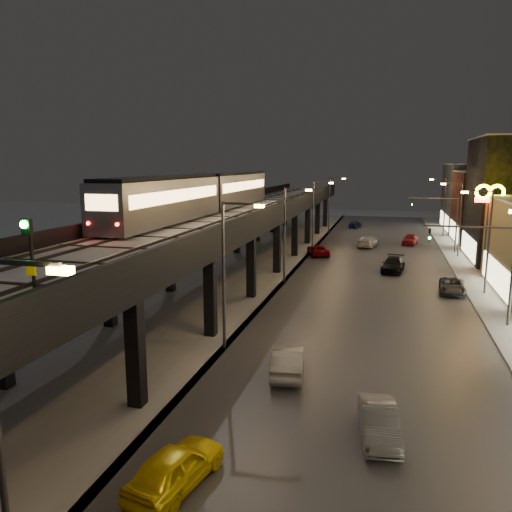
# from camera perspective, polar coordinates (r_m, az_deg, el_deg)

# --- Properties ---
(ground) EXTENTS (220.00, 220.00, 0.00)m
(ground) POSITION_cam_1_polar(r_m,az_deg,el_deg) (20.25, -14.31, -23.29)
(ground) COLOR silver
(road_surface) EXTENTS (17.00, 120.00, 0.06)m
(road_surface) POSITION_cam_1_polar(r_m,az_deg,el_deg) (50.78, 13.26, -2.44)
(road_surface) COLOR #46474D
(road_surface) RESTS_ON ground
(sidewalk_right) EXTENTS (4.00, 120.00, 0.14)m
(sidewalk_right) POSITION_cam_1_polar(r_m,az_deg,el_deg) (51.53, 24.45, -2.88)
(sidewalk_right) COLOR #9FA1A8
(sidewalk_right) RESTS_ON ground
(under_viaduct_pavement) EXTENTS (11.00, 120.00, 0.06)m
(under_viaduct_pavement) POSITION_cam_1_polar(r_m,az_deg,el_deg) (52.83, -1.53, -1.66)
(under_viaduct_pavement) COLOR #9FA1A8
(under_viaduct_pavement) RESTS_ON ground
(elevated_viaduct) EXTENTS (9.00, 100.00, 6.30)m
(elevated_viaduct) POSITION_cam_1_polar(r_m,az_deg,el_deg) (48.94, -2.60, 3.99)
(elevated_viaduct) COLOR black
(elevated_viaduct) RESTS_ON ground
(viaduct_trackbed) EXTENTS (8.40, 100.00, 0.32)m
(viaduct_trackbed) POSITION_cam_1_polar(r_m,az_deg,el_deg) (48.98, -2.58, 4.90)
(viaduct_trackbed) COLOR #B2B7C1
(viaduct_trackbed) RESTS_ON elevated_viaduct
(viaduct_parapet_streetside) EXTENTS (0.30, 100.00, 1.10)m
(viaduct_parapet_streetside) POSITION_cam_1_polar(r_m,az_deg,el_deg) (47.85, 2.44, 5.33)
(viaduct_parapet_streetside) COLOR black
(viaduct_parapet_streetside) RESTS_ON elevated_viaduct
(viaduct_parapet_far) EXTENTS (0.30, 100.00, 1.10)m
(viaduct_parapet_far) POSITION_cam_1_polar(r_m,az_deg,el_deg) (50.43, -7.30, 5.52)
(viaduct_parapet_far) COLOR black
(viaduct_parapet_far) RESTS_ON elevated_viaduct
(building_e) EXTENTS (12.20, 12.20, 10.16)m
(building_e) POSITION_cam_1_polar(r_m,az_deg,el_deg) (78.30, 26.26, 4.97)
(building_e) COLOR maroon
(building_e) RESTS_ON ground
(building_f) EXTENTS (12.20, 16.20, 11.16)m
(building_f) POSITION_cam_1_polar(r_m,az_deg,el_deg) (92.00, 24.62, 6.08)
(building_f) COLOR #36373C
(building_f) RESTS_ON ground
(streetlight_left_0) EXTENTS (2.57, 0.28, 9.00)m
(streetlight_left_0) POSITION_cam_1_polar(r_m,az_deg,el_deg) (14.41, -26.87, -14.96)
(streetlight_left_0) COLOR #38383A
(streetlight_left_0) RESTS_ON ground
(streetlight_left_1) EXTENTS (2.57, 0.28, 9.00)m
(streetlight_left_1) POSITION_cam_1_polar(r_m,az_deg,el_deg) (29.58, -3.24, -1.06)
(streetlight_left_1) COLOR #38383A
(streetlight_left_1) RESTS_ON ground
(streetlight_left_2) EXTENTS (2.57, 0.28, 9.00)m
(streetlight_left_2) POSITION_cam_1_polar(r_m,az_deg,el_deg) (46.80, 3.62, 3.21)
(streetlight_left_2) COLOR #38383A
(streetlight_left_2) RESTS_ON ground
(streetlight_right_2) EXTENTS (2.56, 0.28, 9.00)m
(streetlight_right_2) POSITION_cam_1_polar(r_m,az_deg,el_deg) (46.63, 24.78, 2.23)
(streetlight_right_2) COLOR #38383A
(streetlight_right_2) RESTS_ON ground
(streetlight_left_3) EXTENTS (2.57, 0.28, 9.00)m
(streetlight_left_3) POSITION_cam_1_polar(r_m,az_deg,el_deg) (64.45, 6.78, 5.16)
(streetlight_left_3) COLOR #38383A
(streetlight_left_3) RESTS_ON ground
(streetlight_right_3) EXTENTS (2.56, 0.28, 9.00)m
(streetlight_right_3) POSITION_cam_1_polar(r_m,az_deg,el_deg) (64.32, 22.12, 4.45)
(streetlight_right_3) COLOR #38383A
(streetlight_right_3) RESTS_ON ground
(streetlight_left_4) EXTENTS (2.57, 0.28, 9.00)m
(streetlight_left_4) POSITION_cam_1_polar(r_m,az_deg,el_deg) (82.25, 8.58, 6.26)
(streetlight_left_4) COLOR #38383A
(streetlight_left_4) RESTS_ON ground
(streetlight_right_4) EXTENTS (2.56, 0.28, 9.00)m
(streetlight_right_4) POSITION_cam_1_polar(r_m,az_deg,el_deg) (82.15, 20.61, 5.70)
(streetlight_right_4) COLOR #38383A
(streetlight_right_4) RESTS_ON ground
(traffic_light_rig_a) EXTENTS (6.10, 0.34, 7.00)m
(traffic_light_rig_a) POSITION_cam_1_polar(r_m,az_deg,el_deg) (37.83, 25.62, -0.68)
(traffic_light_rig_a) COLOR #38383A
(traffic_light_rig_a) RESTS_ON ground
(traffic_light_rig_b) EXTENTS (6.10, 0.34, 7.00)m
(traffic_light_rig_b) POSITION_cam_1_polar(r_m,az_deg,el_deg) (67.25, 21.02, 4.12)
(traffic_light_rig_b) COLOR #38383A
(traffic_light_rig_b) RESTS_ON ground
(subway_train) EXTENTS (3.01, 36.19, 3.60)m
(subway_train) POSITION_cam_1_polar(r_m,az_deg,el_deg) (48.52, -5.85, 7.20)
(subway_train) COLOR gray
(subway_train) RESTS_ON viaduct_trackbed
(rail_signal) EXTENTS (0.33, 0.42, 2.88)m
(rail_signal) POSITION_cam_1_polar(r_m,az_deg,el_deg) (16.98, -24.50, 1.10)
(rail_signal) COLOR black
(rail_signal) RESTS_ON viaduct_trackbed
(car_taxi) EXTENTS (2.62, 4.60, 1.48)m
(car_taxi) POSITION_cam_1_polar(r_m,az_deg,el_deg) (19.05, -9.18, -22.81)
(car_taxi) COLOR yellow
(car_taxi) RESTS_ON ground
(car_near_white) EXTENTS (2.21, 4.75, 1.51)m
(car_near_white) POSITION_cam_1_polar(r_m,az_deg,el_deg) (27.32, 3.68, -11.90)
(car_near_white) COLOR #A5A5A5
(car_near_white) RESTS_ON ground
(car_mid_silver) EXTENTS (3.57, 5.20, 1.32)m
(car_mid_silver) POSITION_cam_1_polar(r_m,az_deg,el_deg) (61.76, 7.11, 0.63)
(car_mid_silver) COLOR maroon
(car_mid_silver) RESTS_ON ground
(car_mid_dark) EXTENTS (3.12, 5.59, 1.53)m
(car_mid_dark) POSITION_cam_1_polar(r_m,az_deg,el_deg) (69.29, 12.67, 1.62)
(car_mid_dark) COLOR silver
(car_mid_dark) RESTS_ON ground
(car_far_white) EXTENTS (2.35, 3.94, 1.26)m
(car_far_white) POSITION_cam_1_polar(r_m,az_deg,el_deg) (89.84, 11.26, 3.57)
(car_far_white) COLOR #17214E
(car_far_white) RESTS_ON ground
(car_onc_silver) EXTENTS (1.97, 4.27, 1.36)m
(car_onc_silver) POSITION_cam_1_polar(r_m,az_deg,el_deg) (22.15, 13.86, -18.06)
(car_onc_silver) COLOR gray
(car_onc_silver) RESTS_ON ground
(car_onc_dark) EXTENTS (2.42, 4.69, 1.26)m
(car_onc_dark) POSITION_cam_1_polar(r_m,az_deg,el_deg) (46.64, 21.51, -3.29)
(car_onc_dark) COLOR #3B3E45
(car_onc_dark) RESTS_ON ground
(car_onc_white) EXTENTS (2.67, 5.32, 1.48)m
(car_onc_white) POSITION_cam_1_polar(r_m,az_deg,el_deg) (53.94, 15.39, -1.01)
(car_onc_white) COLOR black
(car_onc_white) RESTS_ON ground
(car_onc_red) EXTENTS (2.54, 4.51, 1.45)m
(car_onc_red) POSITION_cam_1_polar(r_m,az_deg,el_deg) (72.91, 17.21, 1.80)
(car_onc_red) COLOR maroon
(car_onc_red) RESTS_ON ground
(sign_mcdonalds) EXTENTS (2.73, 0.35, 9.22)m
(sign_mcdonalds) POSITION_cam_1_polar(r_m,az_deg,el_deg) (53.33, 25.09, 5.46)
(sign_mcdonalds) COLOR #38383A
(sign_mcdonalds) RESTS_ON ground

